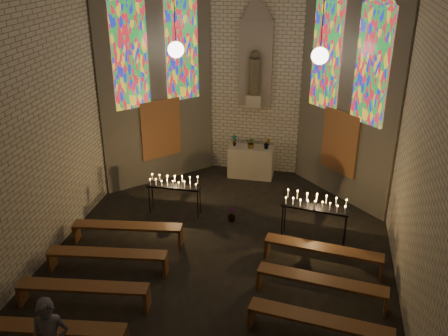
{
  "coord_description": "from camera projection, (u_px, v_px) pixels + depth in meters",
  "views": [
    {
      "loc": [
        2.1,
        -8.79,
        6.88
      ],
      "look_at": [
        0.05,
        1.05,
        2.27
      ],
      "focal_mm": 40.0,
      "sensor_mm": 36.0,
      "label": 1
    }
  ],
  "objects": [
    {
      "name": "floor",
      "position": [
        212.0,
        280.0,
        11.08
      ],
      "size": [
        12.0,
        12.0,
        0.0
      ],
      "primitive_type": "plane",
      "color": "black",
      "rests_on": "ground"
    },
    {
      "name": "room",
      "position": [
        241.0,
        78.0,
        12.53
      ],
      "size": [
        8.22,
        12.43,
        7.0
      ],
      "color": "beige",
      "rests_on": "ground"
    },
    {
      "name": "altar",
      "position": [
        251.0,
        162.0,
        15.72
      ],
      "size": [
        1.4,
        0.6,
        1.0
      ],
      "primitive_type": "cube",
      "color": "#B7AA95",
      "rests_on": "ground"
    },
    {
      "name": "flower_vase_left",
      "position": [
        234.0,
        140.0,
        15.54
      ],
      "size": [
        0.23,
        0.19,
        0.37
      ],
      "primitive_type": "imported",
      "rotation": [
        0.0,
        0.0,
        0.34
      ],
      "color": "#4C723F",
      "rests_on": "altar"
    },
    {
      "name": "flower_vase_center",
      "position": [
        251.0,
        143.0,
        15.36
      ],
      "size": [
        0.35,
        0.31,
        0.36
      ],
      "primitive_type": "imported",
      "rotation": [
        0.0,
        0.0,
        -0.09
      ],
      "color": "#4C723F",
      "rests_on": "altar"
    },
    {
      "name": "flower_vase_right",
      "position": [
        267.0,
        143.0,
        15.32
      ],
      "size": [
        0.23,
        0.2,
        0.35
      ],
      "primitive_type": "imported",
      "rotation": [
        0.0,
        0.0,
        0.25
      ],
      "color": "#4C723F",
      "rests_on": "altar"
    },
    {
      "name": "aisle_flower_pot",
      "position": [
        231.0,
        215.0,
        13.32
      ],
      "size": [
        0.23,
        0.23,
        0.38
      ],
      "primitive_type": "imported",
      "rotation": [
        0.0,
        0.0,
        -0.06
      ],
      "color": "#4C723F",
      "rests_on": "ground"
    },
    {
      "name": "votive_stand_left",
      "position": [
        174.0,
        184.0,
        13.39
      ],
      "size": [
        1.46,
        0.37,
        1.07
      ],
      "rotation": [
        0.0,
        0.0,
        0.01
      ],
      "color": "black",
      "rests_on": "ground"
    },
    {
      "name": "votive_stand_right",
      "position": [
        315.0,
        204.0,
        12.11
      ],
      "size": [
        1.67,
        0.6,
        1.2
      ],
      "rotation": [
        0.0,
        0.0,
        -0.13
      ],
      "color": "black",
      "rests_on": "ground"
    },
    {
      "name": "pew_left_0",
      "position": [
        128.0,
        228.0,
        12.26
      ],
      "size": [
        2.71,
        0.72,
        0.52
      ],
      "rotation": [
        0.0,
        0.0,
        0.13
      ],
      "color": "brown",
      "rests_on": "ground"
    },
    {
      "name": "pew_right_0",
      "position": [
        323.0,
        250.0,
        11.38
      ],
      "size": [
        2.71,
        0.72,
        0.52
      ],
      "rotation": [
        0.0,
        0.0,
        -0.13
      ],
      "color": "brown",
      "rests_on": "ground"
    },
    {
      "name": "pew_left_1",
      "position": [
        107.0,
        256.0,
        11.19
      ],
      "size": [
        2.71,
        0.72,
        0.52
      ],
      "rotation": [
        0.0,
        0.0,
        0.13
      ],
      "color": "brown",
      "rests_on": "ground"
    },
    {
      "name": "pew_right_1",
      "position": [
        322.0,
        283.0,
        10.31
      ],
      "size": [
        2.71,
        0.72,
        0.52
      ],
      "rotation": [
        0.0,
        0.0,
        -0.13
      ],
      "color": "brown",
      "rests_on": "ground"
    },
    {
      "name": "pew_left_2",
      "position": [
        83.0,
        289.0,
        10.13
      ],
      "size": [
        2.71,
        0.72,
        0.52
      ],
      "rotation": [
        0.0,
        0.0,
        0.13
      ],
      "color": "brown",
      "rests_on": "ground"
    },
    {
      "name": "pew_right_2",
      "position": [
        320.0,
        322.0,
        9.25
      ],
      "size": [
        2.71,
        0.72,
        0.52
      ],
      "rotation": [
        0.0,
        0.0,
        -0.13
      ],
      "color": "brown",
      "rests_on": "ground"
    },
    {
      "name": "pew_left_3",
      "position": [
        53.0,
        330.0,
        9.06
      ],
      "size": [
        2.71,
        0.72,
        0.52
      ],
      "rotation": [
        0.0,
        0.0,
        0.13
      ],
      "color": "brown",
      "rests_on": "ground"
    }
  ]
}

